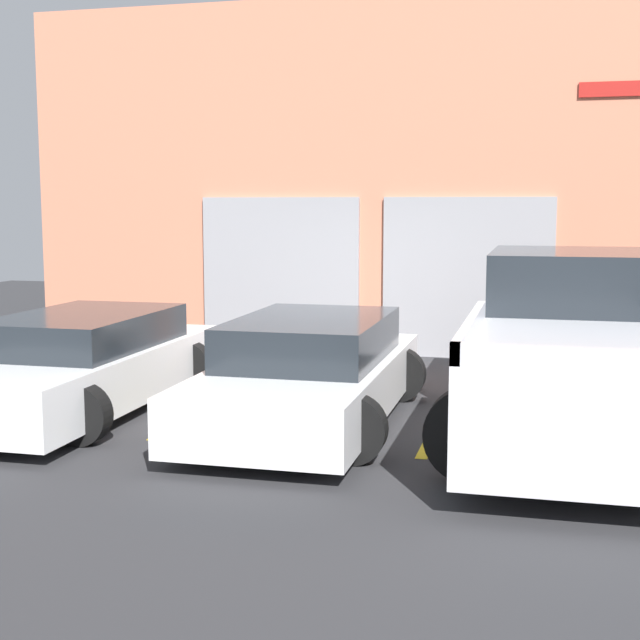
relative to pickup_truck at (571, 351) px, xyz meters
The scene contains 7 objects.
ground_plane 3.27m from the pickup_truck, 152.67° to the left, with size 28.00×28.00×0.00m, color #2D2D30.
shophouse_building 5.83m from the pickup_truck, 120.59° to the left, with size 12.24×0.68×5.68m.
pickup_truck is the anchor object (origin of this frame).
sedan_white 5.61m from the pickup_truck, behind, with size 2.18×4.59×1.14m.
sedan_side 2.83m from the pickup_truck, behind, with size 2.23×4.49×1.18m.
parking_stripe_left 4.30m from the pickup_truck, behind, with size 0.12×2.20×0.01m, color gold.
parking_stripe_centre 1.68m from the pickup_truck, 167.89° to the right, with size 0.12×2.20×0.01m, color gold.
Camera 1 is at (2.47, -11.12, 2.43)m, focal length 50.00 mm.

